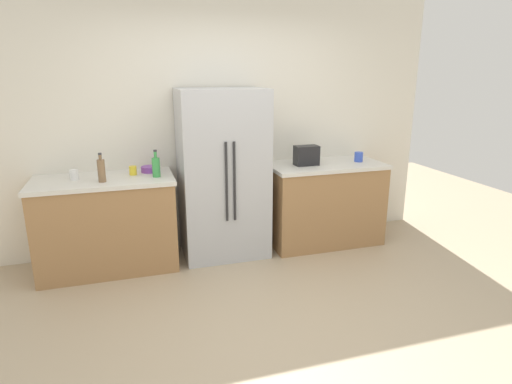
{
  "coord_description": "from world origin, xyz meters",
  "views": [
    {
      "loc": [
        -1.02,
        -2.77,
        1.91
      ],
      "look_at": [
        -0.03,
        0.43,
        0.96
      ],
      "focal_mm": 30.11,
      "sensor_mm": 36.0,
      "label": 1
    }
  ],
  "objects_px": {
    "cup_b": "(74,175)",
    "bottle_b": "(156,167)",
    "refrigerator": "(223,175)",
    "bottle_a": "(101,170)",
    "bowl_a": "(150,169)",
    "cup_a": "(359,157)",
    "toaster": "(306,155)",
    "cup_c": "(133,170)"
  },
  "relations": [
    {
      "from": "toaster",
      "to": "cup_a",
      "type": "xyz_separation_m",
      "value": [
        0.64,
        -0.0,
        -0.05
      ]
    },
    {
      "from": "refrigerator",
      "to": "toaster",
      "type": "relative_size",
      "value": 6.83
    },
    {
      "from": "refrigerator",
      "to": "cup_b",
      "type": "distance_m",
      "value": 1.43
    },
    {
      "from": "cup_a",
      "to": "cup_b",
      "type": "xyz_separation_m",
      "value": [
        -2.98,
        0.05,
        -0.01
      ]
    },
    {
      "from": "cup_b",
      "to": "refrigerator",
      "type": "bearing_deg",
      "value": -0.7
    },
    {
      "from": "cup_b",
      "to": "toaster",
      "type": "bearing_deg",
      "value": -1.26
    },
    {
      "from": "cup_b",
      "to": "bowl_a",
      "type": "xyz_separation_m",
      "value": [
        0.7,
        0.11,
        -0.02
      ]
    },
    {
      "from": "toaster",
      "to": "refrigerator",
      "type": "bearing_deg",
      "value": 177.87
    },
    {
      "from": "refrigerator",
      "to": "cup_c",
      "type": "xyz_separation_m",
      "value": [
        -0.89,
        0.05,
        0.09
      ]
    },
    {
      "from": "refrigerator",
      "to": "cup_a",
      "type": "bearing_deg",
      "value": -1.38
    },
    {
      "from": "bottle_a",
      "to": "cup_c",
      "type": "relative_size",
      "value": 3.09
    },
    {
      "from": "bottle_a",
      "to": "bottle_b",
      "type": "bearing_deg",
      "value": 5.64
    },
    {
      "from": "bottle_b",
      "to": "cup_a",
      "type": "height_order",
      "value": "bottle_b"
    },
    {
      "from": "refrigerator",
      "to": "bottle_b",
      "type": "relative_size",
      "value": 6.61
    },
    {
      "from": "toaster",
      "to": "cup_c",
      "type": "xyz_separation_m",
      "value": [
        -1.81,
        0.09,
        -0.06
      ]
    },
    {
      "from": "refrigerator",
      "to": "bowl_a",
      "type": "relative_size",
      "value": 10.06
    },
    {
      "from": "bottle_a",
      "to": "bowl_a",
      "type": "relative_size",
      "value": 1.56
    },
    {
      "from": "bowl_a",
      "to": "refrigerator",
      "type": "bearing_deg",
      "value": -10.26
    },
    {
      "from": "bottle_b",
      "to": "cup_b",
      "type": "height_order",
      "value": "bottle_b"
    },
    {
      "from": "cup_b",
      "to": "bottle_b",
      "type": "bearing_deg",
      "value": -9.05
    },
    {
      "from": "refrigerator",
      "to": "cup_b",
      "type": "xyz_separation_m",
      "value": [
        -1.43,
        0.02,
        0.1
      ]
    },
    {
      "from": "toaster",
      "to": "cup_c",
      "type": "distance_m",
      "value": 1.81
    },
    {
      "from": "cup_a",
      "to": "bowl_a",
      "type": "distance_m",
      "value": 2.29
    },
    {
      "from": "bottle_a",
      "to": "cup_a",
      "type": "height_order",
      "value": "bottle_a"
    },
    {
      "from": "refrigerator",
      "to": "toaster",
      "type": "distance_m",
      "value": 0.93
    },
    {
      "from": "toaster",
      "to": "cup_a",
      "type": "distance_m",
      "value": 0.64
    },
    {
      "from": "bottle_b",
      "to": "cup_b",
      "type": "bearing_deg",
      "value": 170.95
    },
    {
      "from": "bottle_b",
      "to": "bottle_a",
      "type": "bearing_deg",
      "value": -174.36
    },
    {
      "from": "cup_b",
      "to": "bottle_a",
      "type": "bearing_deg",
      "value": -33.42
    },
    {
      "from": "refrigerator",
      "to": "toaster",
      "type": "bearing_deg",
      "value": -2.13
    },
    {
      "from": "bottle_a",
      "to": "cup_b",
      "type": "bearing_deg",
      "value": 146.58
    },
    {
      "from": "bottle_b",
      "to": "refrigerator",
      "type": "bearing_deg",
      "value": 8.52
    },
    {
      "from": "cup_b",
      "to": "bowl_a",
      "type": "distance_m",
      "value": 0.71
    },
    {
      "from": "refrigerator",
      "to": "cup_c",
      "type": "relative_size",
      "value": 19.9
    },
    {
      "from": "refrigerator",
      "to": "bottle_a",
      "type": "height_order",
      "value": "refrigerator"
    },
    {
      "from": "cup_c",
      "to": "cup_b",
      "type": "bearing_deg",
      "value": -176.34
    },
    {
      "from": "cup_c",
      "to": "refrigerator",
      "type": "bearing_deg",
      "value": -3.31
    },
    {
      "from": "bottle_a",
      "to": "cup_a",
      "type": "distance_m",
      "value": 2.73
    },
    {
      "from": "refrigerator",
      "to": "bottle_b",
      "type": "height_order",
      "value": "refrigerator"
    },
    {
      "from": "bottle_a",
      "to": "cup_a",
      "type": "bearing_deg",
      "value": 2.37
    },
    {
      "from": "bottle_a",
      "to": "bowl_a",
      "type": "bearing_deg",
      "value": 32.32
    },
    {
      "from": "cup_a",
      "to": "bowl_a",
      "type": "bearing_deg",
      "value": 175.76
    }
  ]
}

